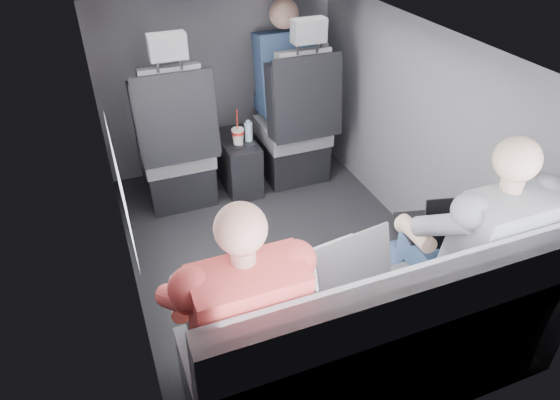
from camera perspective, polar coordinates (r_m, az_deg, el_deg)
name	(u,v)px	position (r m, az deg, el deg)	size (l,w,h in m)	color
floor	(281,254)	(3.20, 0.14, -6.19)	(2.60, 2.60, 0.00)	black
ceiling	(282,42)	(2.55, 0.19, 17.66)	(2.60, 2.60, 0.00)	#B2B2AD
panel_left	(117,194)	(2.66, -18.13, 0.61)	(0.02, 2.60, 1.35)	#56565B
panel_right	(416,135)	(3.22, 15.33, 7.12)	(0.02, 2.60, 1.35)	#56565B
panel_front	(218,84)	(3.94, -7.05, 13.06)	(1.80, 0.02, 1.35)	#56565B
panel_back	(414,328)	(1.93, 15.09, -13.90)	(1.80, 0.02, 1.35)	#56565B
side_window	(120,186)	(2.29, -17.79, 1.57)	(0.02, 0.75, 0.42)	white
seatbelt	(306,89)	(3.48, 3.03, 12.60)	(0.05, 0.01, 0.65)	black
front_seat_left	(177,153)	(3.56, -11.72, 5.33)	(0.52, 0.58, 1.26)	black
front_seat_right	(296,131)	(3.78, 1.79, 7.85)	(0.52, 0.58, 1.26)	black
center_console	(238,163)	(3.77, -4.82, 4.23)	(0.24, 0.48, 0.41)	black
rear_bench	(371,346)	(2.32, 10.32, -16.08)	(1.60, 0.57, 0.92)	slate
soda_cup	(238,136)	(3.57, -4.83, 7.28)	(0.09, 0.09, 0.27)	white
water_bottle	(249,132)	(3.61, -3.62, 7.76)	(0.06, 0.06, 0.16)	#A7C9E2
laptop_white	(233,291)	(2.07, -5.44, -10.28)	(0.31, 0.30, 0.22)	silver
laptop_silver	(342,262)	(2.20, 7.11, -7.02)	(0.39, 0.36, 0.26)	silver
laptop_black	(445,224)	(2.52, 18.36, -2.64)	(0.40, 0.39, 0.25)	black
passenger_rear_left	(238,316)	(1.98, -4.81, -13.13)	(0.49, 0.61, 1.21)	#333237
passenger_rear_right	(470,248)	(2.42, 20.93, -5.11)	(0.51, 0.63, 1.23)	navy
passenger_front_right	(284,74)	(3.86, 0.44, 14.21)	(0.42, 0.42, 0.87)	navy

